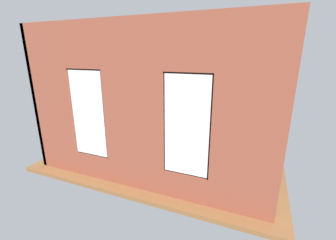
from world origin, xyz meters
TOP-DOWN VIEW (x-y plane):
  - ground_plane at (0.00, 0.00)m, footprint 6.21×5.43m
  - brick_wall_with_windows at (-0.00, 2.33)m, footprint 5.61×0.30m
  - white_wall_right at (2.75, 0.20)m, footprint 0.10×4.43m
  - couch_by_window at (0.41, 1.68)m, footprint 1.96×0.87m
  - couch_left at (-2.10, -0.12)m, footprint 1.03×2.13m
  - coffee_table at (0.17, -0.26)m, footprint 1.22×0.83m
  - cup_ceramic at (0.08, -0.13)m, footprint 0.09×0.09m
  - candle_jar at (0.54, -0.13)m, footprint 0.08×0.08m
  - table_plant_small at (0.17, -0.26)m, footprint 0.10×0.10m
  - remote_gray at (-0.16, -0.40)m, footprint 0.15×0.16m
  - remote_black at (0.33, -0.36)m, footprint 0.17×0.14m
  - media_console at (2.45, 0.10)m, footprint 1.15×0.42m
  - tv_flatscreen at (2.45, 0.10)m, footprint 1.17×0.20m
  - papasan_chair at (0.96, -1.58)m, footprint 1.07×1.07m
  - potted_plant_corner_far_left at (-2.26, 1.80)m, footprint 0.80×0.92m
  - potted_plant_by_left_couch at (-1.70, -1.60)m, footprint 0.49×0.49m
  - potted_plant_beside_window_right at (2.07, 1.79)m, footprint 0.79×0.73m
  - potted_plant_near_tv at (1.91, 1.13)m, footprint 1.04×0.95m
  - potted_plant_foreground_right at (2.15, -1.66)m, footprint 0.87×1.05m
  - potted_plant_corner_near_left at (-2.27, -1.71)m, footprint 1.04×0.92m

SIDE VIEW (x-z plane):
  - ground_plane at x=0.00m, z-range -0.10..0.00m
  - media_console at x=2.45m, z-range 0.00..0.59m
  - couch_left at x=-2.10m, z-range -0.07..0.73m
  - couch_by_window at x=0.41m, z-range -0.07..0.73m
  - coffee_table at x=0.17m, z-range 0.15..0.56m
  - remote_gray at x=-0.16m, z-range 0.41..0.43m
  - remote_black at x=0.33m, z-range 0.41..0.43m
  - papasan_chair at x=0.96m, z-range 0.10..0.78m
  - cup_ceramic at x=0.08m, z-range 0.41..0.52m
  - candle_jar at x=0.54m, z-range 0.41..0.52m
  - potted_plant_by_left_couch at x=-1.70m, z-range 0.12..0.83m
  - table_plant_small at x=0.17m, z-range 0.42..0.58m
  - potted_plant_corner_far_left at x=-2.26m, z-range 0.01..1.30m
  - potted_plant_foreground_right at x=2.15m, z-range -0.01..1.36m
  - potted_plant_beside_window_right at x=2.07m, z-range 0.08..1.35m
  - potted_plant_near_tv at x=1.91m, z-range 0.06..1.44m
  - potted_plant_corner_near_left at x=-2.27m, z-range 0.16..1.44m
  - tv_flatscreen at x=2.45m, z-range 0.59..1.40m
  - white_wall_right at x=2.75m, z-range 0.00..3.50m
  - brick_wall_with_windows at x=0.00m, z-range 0.00..3.50m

